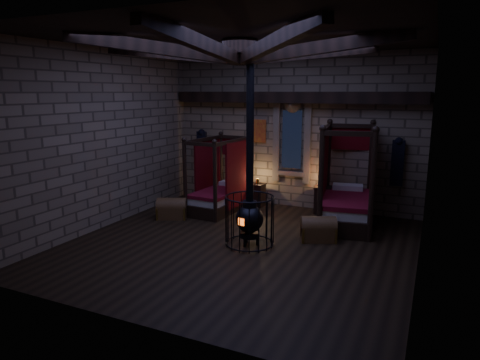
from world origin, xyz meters
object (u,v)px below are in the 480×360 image
at_px(bed_left, 220,193).
at_px(bed_right, 346,200).
at_px(stove, 250,216).
at_px(trunk_right, 318,230).
at_px(trunk_left, 172,209).

distance_m(bed_left, bed_right, 3.38).
distance_m(bed_left, stove, 2.80).
relative_size(trunk_right, stove, 0.22).
xyz_separation_m(bed_right, stove, (-1.56, -2.36, 0.05)).
xyz_separation_m(trunk_left, trunk_right, (3.85, -0.08, 0.00)).
xyz_separation_m(bed_right, trunk_left, (-4.16, -1.39, -0.35)).
distance_m(trunk_left, stove, 2.80).
bearing_deg(bed_right, bed_left, 174.83).
distance_m(trunk_left, trunk_right, 3.85).
height_order(trunk_left, trunk_right, trunk_right).
xyz_separation_m(trunk_left, stove, (2.60, -0.97, 0.39)).
bearing_deg(bed_right, stove, -132.53).
distance_m(trunk_right, stove, 1.58).
bearing_deg(bed_left, trunk_left, -120.58).
relative_size(bed_left, trunk_left, 2.29).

